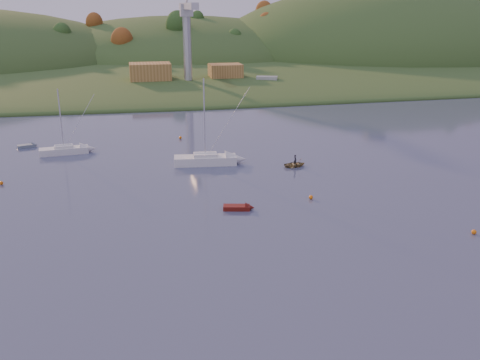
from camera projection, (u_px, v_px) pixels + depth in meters
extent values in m
cube|color=#264A1D|center=(156.00, 55.00, 247.65)|extent=(620.00, 220.00, 1.50)
ellipsoid|color=#264A1D|center=(168.00, 71.00, 187.26)|extent=(640.00, 150.00, 7.00)
ellipsoid|color=#264A1D|center=(182.00, 59.00, 231.05)|extent=(140.00, 120.00, 36.00)
ellipsoid|color=#264A1D|center=(380.00, 58.00, 233.97)|extent=(150.00, 130.00, 60.00)
cube|color=slate|center=(199.00, 84.00, 147.93)|extent=(42.00, 16.00, 2.40)
cube|color=olive|center=(150.00, 72.00, 145.15)|extent=(11.00, 8.00, 4.80)
cube|color=olive|center=(225.00, 71.00, 150.37)|extent=(9.00, 7.00, 4.00)
cylinder|color=#B7B7BC|center=(187.00, 47.00, 142.29)|extent=(2.20, 2.20, 18.00)
cube|color=#B7B7BC|center=(186.00, 10.00, 139.32)|extent=(3.20, 3.20, 3.20)
cube|color=#B7B7BC|center=(190.00, 6.00, 130.65)|extent=(1.80, 18.00, 1.60)
cube|color=#B7B7BC|center=(184.00, 6.00, 143.66)|extent=(1.80, 10.00, 1.60)
cube|color=silver|center=(64.00, 151.00, 83.51)|extent=(7.53, 3.00, 1.01)
cube|color=silver|center=(64.00, 147.00, 83.34)|extent=(2.91, 1.94, 0.64)
cylinder|color=silver|center=(61.00, 119.00, 81.92)|extent=(0.18, 0.18, 9.16)
cylinder|color=silver|center=(63.00, 146.00, 83.26)|extent=(2.93, 0.44, 0.12)
cylinder|color=silver|center=(63.00, 145.00, 83.23)|extent=(2.59, 0.64, 0.36)
cube|color=silver|center=(205.00, 160.00, 77.96)|extent=(9.23, 3.58, 1.24)
cube|color=silver|center=(205.00, 156.00, 77.75)|extent=(3.56, 2.35, 0.79)
cylinder|color=silver|center=(204.00, 118.00, 76.01)|extent=(0.18, 0.18, 11.26)
cylinder|color=silver|center=(205.00, 154.00, 77.67)|extent=(3.60, 0.48, 0.12)
cylinder|color=silver|center=(205.00, 154.00, 77.64)|extent=(3.17, 0.67, 0.36)
imported|color=olive|center=(295.00, 164.00, 77.00)|extent=(3.46, 2.68, 0.66)
imported|color=black|center=(295.00, 162.00, 76.87)|extent=(0.43, 0.59, 1.50)
cube|color=#5C130D|center=(237.00, 208.00, 60.81)|extent=(3.22, 1.84, 0.50)
cone|color=#5C130D|center=(250.00, 208.00, 60.79)|extent=(1.30, 1.41, 1.21)
cube|color=slate|center=(26.00, 146.00, 87.29)|extent=(2.93, 1.95, 0.49)
cone|color=slate|center=(35.00, 145.00, 87.92)|extent=(1.26, 1.42, 1.19)
cube|color=slate|center=(267.00, 86.00, 147.98)|extent=(14.25, 8.80, 1.73)
cube|color=#B7B7BC|center=(267.00, 81.00, 147.53)|extent=(6.37, 4.55, 2.30)
sphere|color=orange|center=(474.00, 232.00, 54.28)|extent=(0.50, 0.50, 0.50)
sphere|color=orange|center=(311.00, 197.00, 64.07)|extent=(0.50, 0.50, 0.50)
sphere|color=orange|center=(1.00, 183.00, 69.20)|extent=(0.50, 0.50, 0.50)
sphere|color=orange|center=(180.00, 138.00, 92.81)|extent=(0.50, 0.50, 0.50)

